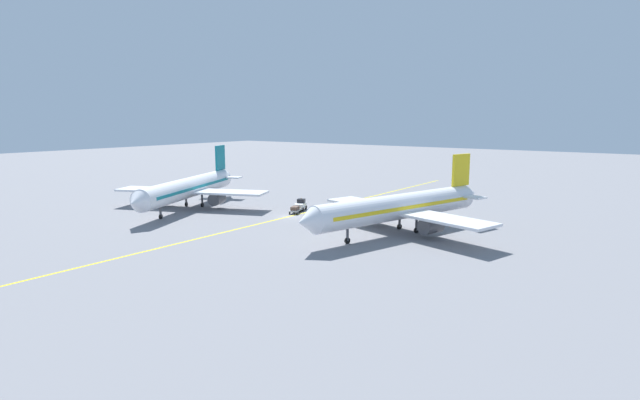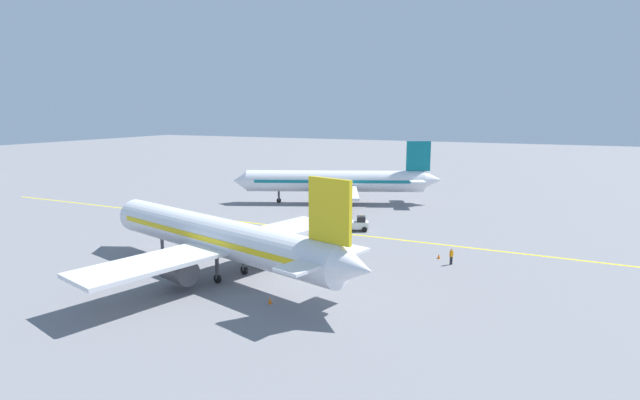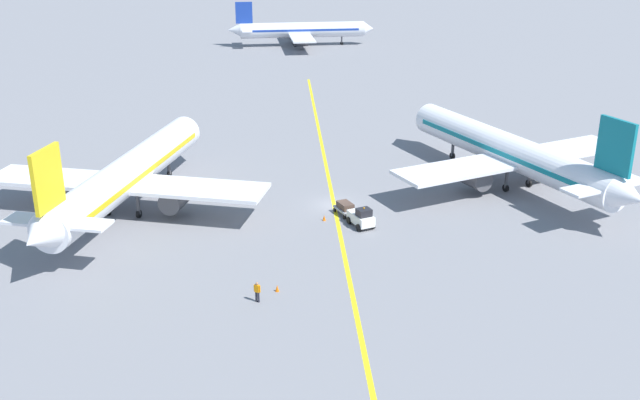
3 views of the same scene
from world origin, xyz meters
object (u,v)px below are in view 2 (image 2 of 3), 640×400
at_px(airplane_at_gate, 220,238).
at_px(traffic_cone_mid_apron, 336,233).
at_px(traffic_cone_near_nose, 270,301).
at_px(traffic_cone_by_wingtip, 439,256).
at_px(baggage_tug_white, 358,224).
at_px(airplane_adjacent_stand, 337,182).
at_px(baggage_cart_trailing, 333,225).
at_px(ground_crew_worker, 451,256).

distance_m(airplane_at_gate, traffic_cone_mid_apron, 19.72).
relative_size(traffic_cone_near_nose, traffic_cone_by_wingtip, 1.00).
distance_m(airplane_at_gate, traffic_cone_near_nose, 9.72).
height_order(airplane_at_gate, baggage_tug_white, airplane_at_gate).
bearing_deg(traffic_cone_near_nose, airplane_adjacent_stand, 15.62).
bearing_deg(traffic_cone_mid_apron, airplane_adjacent_stand, 22.05).
height_order(baggage_cart_trailing, traffic_cone_near_nose, baggage_cart_trailing).
bearing_deg(airplane_at_gate, baggage_tug_white, -14.46).
height_order(traffic_cone_mid_apron, traffic_cone_by_wingtip, same).
height_order(traffic_cone_near_nose, traffic_cone_mid_apron, same).
height_order(airplane_at_gate, airplane_adjacent_stand, same).
bearing_deg(traffic_cone_near_nose, traffic_cone_by_wingtip, -28.57).
relative_size(airplane_adjacent_stand, ground_crew_worker, 20.21).
bearing_deg(traffic_cone_near_nose, ground_crew_worker, -34.47).
distance_m(baggage_tug_white, traffic_cone_by_wingtip, 14.81).
xyz_separation_m(baggage_cart_trailing, ground_crew_worker, (-8.62, -16.91, 0.15)).
distance_m(baggage_cart_trailing, traffic_cone_mid_apron, 2.63).
xyz_separation_m(traffic_cone_mid_apron, traffic_cone_by_wingtip, (-4.88, -13.97, 0.00)).
relative_size(airplane_at_gate, traffic_cone_near_nose, 63.47).
xyz_separation_m(baggage_cart_trailing, traffic_cone_near_nose, (-25.54, -5.29, -0.49)).
bearing_deg(airplane_at_gate, traffic_cone_mid_apron, -12.08).
xyz_separation_m(baggage_tug_white, traffic_cone_near_nose, (-26.73, -2.22, -0.63)).
distance_m(baggage_cart_trailing, traffic_cone_near_nose, 26.08).
xyz_separation_m(airplane_adjacent_stand, traffic_cone_by_wingtip, (-25.64, -22.38, -3.43)).
bearing_deg(airplane_adjacent_stand, airplane_at_gate, -173.77).
distance_m(airplane_adjacent_stand, ground_crew_worker, 36.33).
bearing_deg(baggage_tug_white, airplane_adjacent_stand, 30.19).
relative_size(baggage_cart_trailing, traffic_cone_near_nose, 5.33).
bearing_deg(baggage_cart_trailing, airplane_adjacent_stand, 20.75).
xyz_separation_m(airplane_at_gate, ground_crew_worker, (12.57, -19.60, -2.80)).
bearing_deg(traffic_cone_mid_apron, baggage_cart_trailing, 32.09).
xyz_separation_m(airplane_adjacent_stand, traffic_cone_mid_apron, (-20.76, -8.41, -3.43)).
distance_m(baggage_tug_white, baggage_cart_trailing, 3.30).
bearing_deg(baggage_cart_trailing, traffic_cone_by_wingtip, -114.75).
bearing_deg(traffic_cone_near_nose, airplane_at_gate, 61.41).
relative_size(airplane_at_gate, baggage_cart_trailing, 11.91).
bearing_deg(traffic_cone_mid_apron, airplane_at_gate, 167.92).
xyz_separation_m(airplane_at_gate, airplane_adjacent_stand, (39.75, 4.34, 0.00)).
xyz_separation_m(airplane_at_gate, baggage_cart_trailing, (21.18, -2.69, -2.95)).
bearing_deg(ground_crew_worker, airplane_at_gate, 122.67).
relative_size(airplane_at_gate, traffic_cone_mid_apron, 63.47).
bearing_deg(airplane_adjacent_stand, baggage_cart_trailing, -159.25).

